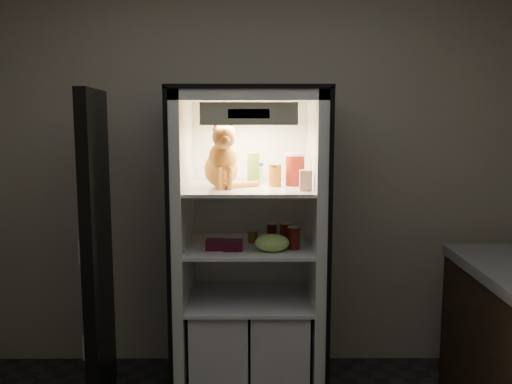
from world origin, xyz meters
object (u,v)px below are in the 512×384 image
at_px(cream_carton, 306,180).
at_px(soda_can_c, 294,238).
at_px(soda_can_b, 286,234).
at_px(pepper_jar, 295,169).
at_px(parmesan_shaker, 253,169).
at_px(berry_box_right, 233,245).
at_px(refrigerator, 250,266).
at_px(grape_bag, 272,243).
at_px(tabby_cat, 222,162).
at_px(berry_box_left, 215,245).
at_px(condiment_jar, 253,236).
at_px(soda_can_a, 272,232).
at_px(mayo_tub, 256,173).
at_px(salsa_jar, 275,175).

relative_size(cream_carton, soda_can_c, 0.86).
bearing_deg(soda_can_b, pepper_jar, 54.89).
bearing_deg(parmesan_shaker, berry_box_right, -118.90).
xyz_separation_m(refrigerator, pepper_jar, (0.27, -0.01, 0.60)).
bearing_deg(grape_bag, soda_can_c, 22.51).
height_order(tabby_cat, berry_box_left, tabby_cat).
height_order(refrigerator, condiment_jar, refrigerator).
relative_size(parmesan_shaker, soda_can_b, 1.41).
bearing_deg(soda_can_c, cream_carton, -37.93).
bearing_deg(soda_can_a, soda_can_c, -57.78).
distance_m(refrigerator, soda_can_c, 0.38).
distance_m(soda_can_a, berry_box_right, 0.31).
xyz_separation_m(parmesan_shaker, soda_can_b, (0.19, -0.11, -0.38)).
relative_size(refrigerator, cream_carton, 16.39).
xyz_separation_m(condiment_jar, grape_bag, (0.11, -0.22, 0.01)).
relative_size(tabby_cat, condiment_jar, 4.87).
bearing_deg(tabby_cat, soda_can_b, -9.90).
bearing_deg(parmesan_shaker, soda_can_b, -29.97).
xyz_separation_m(refrigerator, condiment_jar, (0.02, -0.01, 0.19)).
bearing_deg(parmesan_shaker, mayo_tub, 77.47).
bearing_deg(soda_can_c, salsa_jar, 130.45).
height_order(parmesan_shaker, soda_can_c, parmesan_shaker).
relative_size(grape_bag, berry_box_right, 1.81).
relative_size(condiment_jar, grape_bag, 0.41).
distance_m(refrigerator, berry_box_right, 0.28).
distance_m(parmesan_shaker, mayo_tub, 0.08).
bearing_deg(condiment_jar, refrigerator, 156.70).
bearing_deg(berry_box_left, soda_can_a, 30.22).
relative_size(pepper_jar, grape_bag, 0.98).
distance_m(cream_carton, berry_box_right, 0.56).
bearing_deg(soda_can_a, mayo_tub, 141.71).
height_order(salsa_jar, cream_carton, salsa_jar).
relative_size(salsa_jar, pepper_jar, 0.67).
height_order(refrigerator, berry_box_left, refrigerator).
height_order(tabby_cat, pepper_jar, tabby_cat).
relative_size(condiment_jar, berry_box_right, 0.74).
distance_m(salsa_jar, soda_can_a, 0.37).
distance_m(soda_can_c, berry_box_left, 0.46).
bearing_deg(salsa_jar, refrigerator, 162.21).
bearing_deg(pepper_jar, cream_carton, -77.88).
distance_m(pepper_jar, soda_can_b, 0.39).
relative_size(soda_can_c, grape_bag, 0.67).
distance_m(refrigerator, soda_can_b, 0.32).
xyz_separation_m(salsa_jar, berry_box_right, (-0.25, -0.14, -0.39)).
bearing_deg(tabby_cat, condiment_jar, 13.99).
bearing_deg(parmesan_shaker, berry_box_left, -138.23).
distance_m(berry_box_left, berry_box_right, 0.10).
distance_m(pepper_jar, grape_bag, 0.47).
bearing_deg(tabby_cat, mayo_tub, 33.13).
relative_size(cream_carton, berry_box_left, 1.07).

